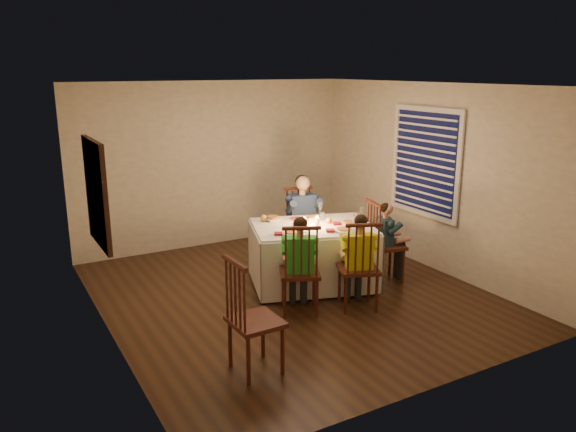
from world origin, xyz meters
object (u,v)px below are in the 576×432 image
chair_adult (302,262)px  child_teal (384,280)px  child_green (300,312)px  adult (302,262)px  child_yellow (357,307)px  chair_near_left (300,312)px  dining_table (313,243)px  chair_extra (256,370)px  chair_near_right (357,307)px  chair_end (384,280)px  serving_bowl (273,219)px

chair_adult → child_teal: bearing=-50.7°
chair_adult → child_green: child_green is taller
adult → child_green: (-0.92, -1.48, 0.00)m
child_teal → child_yellow: bearing=134.5°
child_yellow → chair_near_left: bearing=3.2°
dining_table → chair_extra: 2.35m
chair_near_right → child_green: child_green is taller
chair_near_right → child_green: (-0.67, 0.23, 0.00)m
dining_table → chair_end: size_ratio=1.65×
chair_extra → adult: adult is taller
chair_near_right → adult: bearing=-75.9°
chair_adult → serving_bowl: 1.15m
chair_end → child_yellow: (-0.86, -0.55, 0.00)m
dining_table → chair_near_left: bearing=-113.4°
chair_near_right → chair_extra: (-1.70, -0.70, 0.00)m
chair_end → chair_adult: bearing=39.3°
child_teal → chair_extra: bearing=127.9°
child_green → chair_adult: bearing=-95.7°
adult → child_yellow: bearing=-86.8°
chair_adult → adult: size_ratio=0.85×
chair_near_left → dining_table: bearing=-105.4°
chair_extra → child_yellow: 1.84m
child_green → serving_bowl: 1.40m
chair_near_left → child_green: (0.00, 0.00, 0.00)m
chair_extra → serving_bowl: (1.27, 2.04, 0.84)m
dining_table → child_green: 1.06m
chair_near_right → chair_extra: bearing=45.1°
dining_table → chair_adult: (0.33, 0.82, -0.58)m
chair_adult → chair_near_left: size_ratio=1.00×
child_teal → chair_end: bearing=-168.3°
child_yellow → serving_bowl: bearing=-49.5°
chair_adult → child_green: size_ratio=0.95×
child_green → child_yellow: 0.70m
chair_near_left → chair_near_right: (0.67, -0.23, 0.00)m
chair_extra → child_teal: (2.56, 1.26, 0.00)m
chair_near_left → chair_end: size_ratio=1.00×
dining_table → chair_end: (0.94, -0.34, -0.58)m
dining_table → adult: 1.06m
chair_end → child_yellow: child_yellow is taller
chair_end → serving_bowl: serving_bowl is taller
child_teal → serving_bowl: 1.73m
chair_near_left → chair_near_right: bearing=-173.2°
child_green → child_yellow: child_green is taller
chair_extra → child_yellow: size_ratio=0.98×
chair_extra → serving_bowl: size_ratio=5.69×
chair_extra → serving_bowl: serving_bowl is taller
child_teal → adult: bearing=39.3°
child_teal → chair_near_right: bearing=134.5°
dining_table → chair_end: dining_table is taller
dining_table → chair_near_left: (-0.59, -0.66, -0.58)m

